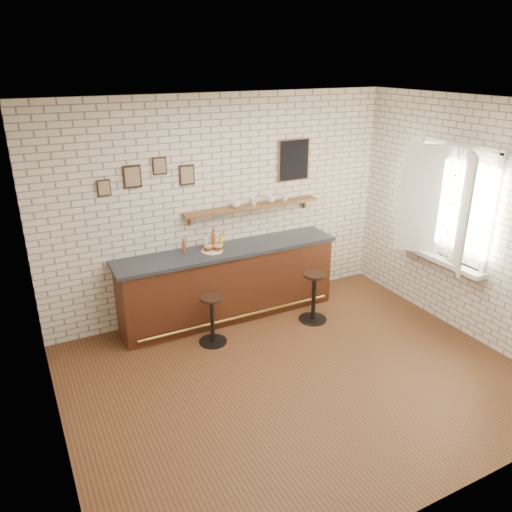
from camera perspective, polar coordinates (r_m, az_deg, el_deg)
The scene contains 21 objects.
ground at distance 5.89m, azimuth 4.66°, elevation -13.59°, with size 5.00×5.00×0.00m, color brown.
bar_counter at distance 6.91m, azimuth -3.14°, elevation -3.03°, with size 3.10×0.65×1.01m.
sandwich_plate at distance 6.63m, azimuth -5.03°, elevation 0.58°, with size 0.28×0.28×0.01m, color white.
ciabatta_sandwich at distance 6.62m, azimuth -4.95°, elevation 0.97°, with size 0.27×0.20×0.08m.
potato_chips at distance 6.62m, azimuth -5.17°, elevation 0.61°, with size 0.26×0.20×0.00m.
bitters_bottle_brown at distance 6.62m, azimuth -8.23°, elevation 1.03°, with size 0.06×0.06×0.19m.
bitters_bottle_white at distance 6.71m, azimuth -5.78°, elevation 1.54°, with size 0.05×0.05×0.21m.
bitters_bottle_amber at distance 6.74m, azimuth -4.90°, elevation 1.84°, with size 0.06×0.06×0.25m.
condiment_bottle_yellow at distance 6.80m, azimuth -4.00°, elevation 1.75°, with size 0.05×0.05×0.17m.
bar_stool_left at distance 6.35m, azimuth -5.03°, elevation -7.10°, with size 0.36×0.36×0.65m.
bar_stool_right at distance 6.88m, azimuth 6.63°, elevation -4.49°, with size 0.40×0.40×0.70m.
wall_shelf at distance 6.93m, azimuth -0.43°, elevation 5.65°, with size 2.00×0.18×0.18m.
shelf_cup_a at distance 6.81m, azimuth -2.31°, elevation 5.99°, with size 0.14×0.14×0.11m, color white.
shelf_cup_b at distance 6.92m, azimuth -0.23°, elevation 6.27°, with size 0.11×0.11×0.10m, color white.
shelf_cup_c at distance 7.05m, azimuth 1.76°, elevation 6.54°, with size 0.13×0.13×0.10m, color white.
shelf_cup_d at distance 7.16m, azimuth 3.33°, elevation 6.70°, with size 0.10×0.10×0.09m, color white.
back_wall_decor at distance 6.79m, azimuth -2.07°, elevation 10.23°, with size 2.96×0.02×0.56m.
window_sill at distance 7.09m, azimuth 20.32°, elevation -0.34°, with size 0.20×1.35×0.06m.
casement_window at distance 6.82m, azimuth 20.89°, elevation 5.44°, with size 0.40×1.30×1.56m.
book_lower at distance 6.95m, azimuth 21.27°, elevation -0.54°, with size 0.15×0.20×0.02m, color tan.
book_upper at distance 6.94m, azimuth 21.32°, elevation -0.42°, with size 0.16×0.22×0.02m, color tan.
Camera 1 is at (-2.61, -4.04, 3.41)m, focal length 35.00 mm.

